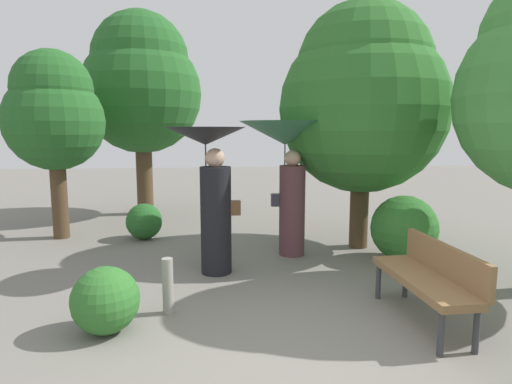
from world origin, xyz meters
name	(u,v)px	position (x,y,z in m)	size (l,w,h in m)	color
ground_plane	(288,364)	(0.00, 0.00, 0.00)	(40.00, 40.00, 0.00)	slate
person_left	(211,177)	(-0.67, 2.49, 1.36)	(1.10, 1.10, 2.04)	black
person_right	(287,152)	(0.51, 3.28, 1.65)	(1.44, 1.44, 2.14)	#563338
park_bench	(430,275)	(1.59, 0.68, 0.51)	(0.55, 1.52, 0.83)	#38383D
tree_near_left	(141,83)	(-2.30, 7.00, 3.08)	(2.76, 2.76, 4.70)	#4C3823
tree_mid_left	(54,112)	(-3.49, 4.75, 2.32)	(1.76, 1.76, 3.42)	#4C3823
tree_mid_right	(363,96)	(1.83, 3.62, 2.55)	(2.77, 2.77, 4.08)	#4C3823
bush_path_right	(404,228)	(2.26, 2.79, 0.51)	(1.01, 1.01, 1.01)	#2D6B28
bush_behind_bench	(105,300)	(-1.70, 0.74, 0.33)	(0.67, 0.67, 0.67)	#2D6B28
bush_far_side	(144,221)	(-1.93, 4.52, 0.33)	(0.66, 0.66, 0.66)	#235B23
path_marker_post	(168,286)	(-1.14, 1.14, 0.31)	(0.12, 0.12, 0.62)	gray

